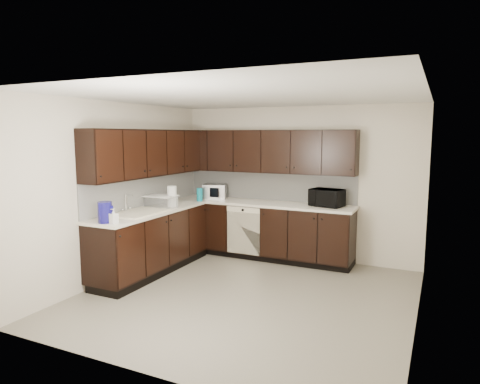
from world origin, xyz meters
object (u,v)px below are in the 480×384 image
Objects in this scene: sink at (138,218)px; microwave at (327,198)px; blue_pitcher at (105,212)px; storage_bin at (161,201)px; toaster_oven at (215,191)px.

microwave is (2.25, 1.74, 0.19)m from sink.
storage_bin is at bearing 91.51° from blue_pitcher.
blue_pitcher is at bearing -121.35° from microwave.
blue_pitcher is (-2.21, -2.43, -0.00)m from microwave.
sink is 1.87× the size of storage_bin.
sink is at bearing 91.67° from blue_pitcher.
blue_pitcher is at bearing -114.23° from toaster_oven.
blue_pitcher is (0.07, -1.28, 0.05)m from storage_bin.
microwave is at bearing 37.67° from sink.
storage_bin is at bearing -142.36° from microwave.
blue_pitcher is at bearing -86.80° from storage_bin.
toaster_oven is at bearing 82.67° from blue_pitcher.
storage_bin is at bearing -123.78° from toaster_oven.
storage_bin is at bearing 93.00° from sink.
microwave is 1.82× the size of blue_pitcher.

